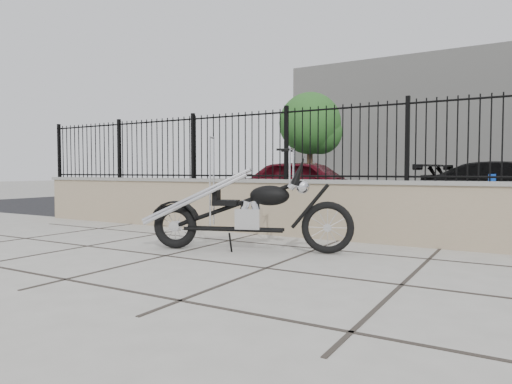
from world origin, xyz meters
The scene contains 10 objects.
ground_plane centered at (0.00, 0.00, 0.00)m, with size 90.00×90.00×0.00m, color #99968E.
parking_lot centered at (0.00, 12.50, 0.00)m, with size 30.00×30.00×0.00m, color black.
retaining_wall centered at (0.00, 2.50, 0.48)m, with size 14.00×0.36×0.96m, color gray.
iron_fence centered at (0.00, 2.50, 1.56)m, with size 14.00×0.08×1.20m, color black.
background_building centered at (0.00, 26.50, 4.00)m, with size 22.00×6.00×8.00m, color beige.
chopper_motorcycle centered at (-0.80, 0.83, 0.80)m, with size 2.68×0.47×1.61m, color black, non-canonical shape.
car_red centered at (-2.60, 7.08, 0.72)m, with size 1.69×4.21×1.44m, color #4C0A14.
bollard_a centered at (-1.37, 4.45, 0.44)m, with size 0.11×0.11×0.88m, color blue.
bollard_b centered at (2.01, 4.67, 0.52)m, with size 0.13×0.13×1.05m, color #0B41B1.
tree_left centered at (-6.54, 16.15, 3.56)m, with size 3.01×3.01×5.08m.
Camera 1 is at (2.49, -4.47, 1.10)m, focal length 32.00 mm.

